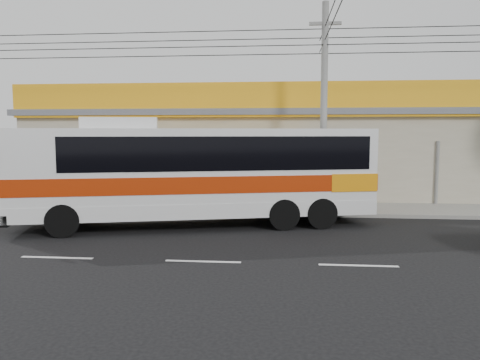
# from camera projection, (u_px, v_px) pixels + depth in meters

# --- Properties ---
(ground) EXTENTS (120.00, 120.00, 0.00)m
(ground) POSITION_uv_depth(u_px,v_px,m) (217.00, 240.00, 14.73)
(ground) COLOR black
(ground) RESTS_ON ground
(sidewalk) EXTENTS (30.00, 3.20, 0.15)m
(sidewalk) POSITION_uv_depth(u_px,v_px,m) (236.00, 208.00, 20.67)
(sidewalk) COLOR gray
(sidewalk) RESTS_ON ground
(lane_markings) EXTENTS (50.00, 0.12, 0.01)m
(lane_markings) POSITION_uv_depth(u_px,v_px,m) (203.00, 262.00, 12.26)
(lane_markings) COLOR silver
(lane_markings) RESTS_ON ground
(storefront_building) EXTENTS (22.60, 9.20, 5.70)m
(storefront_building) POSITION_uv_depth(u_px,v_px,m) (246.00, 152.00, 25.93)
(storefront_building) COLOR #A89F88
(storefront_building) RESTS_ON ground
(coach_bus) EXTENTS (12.88, 5.74, 3.89)m
(coach_bus) POSITION_uv_depth(u_px,v_px,m) (202.00, 169.00, 16.80)
(coach_bus) COLOR silver
(coach_bus) RESTS_ON ground
(motorbike_red) EXTENTS (1.70, 0.74, 0.86)m
(motorbike_red) POSITION_uv_depth(u_px,v_px,m) (89.00, 194.00, 21.34)
(motorbike_red) COLOR maroon
(motorbike_red) RESTS_ON sidewalk
(motorbike_dark) EXTENTS (2.07, 1.08, 1.20)m
(motorbike_dark) POSITION_uv_depth(u_px,v_px,m) (112.00, 188.00, 22.27)
(motorbike_dark) COLOR black
(motorbike_dark) RESTS_ON sidewalk
(utility_pole) EXTENTS (34.00, 14.00, 8.65)m
(utility_pole) POSITION_uv_depth(u_px,v_px,m) (325.00, 40.00, 19.02)
(utility_pole) COLOR slate
(utility_pole) RESTS_ON ground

